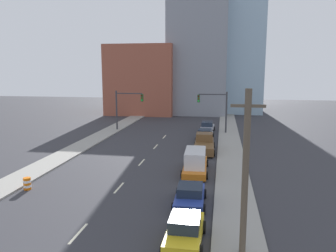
{
  "coord_description": "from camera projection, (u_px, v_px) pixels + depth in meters",
  "views": [
    {
      "loc": [
        7.82,
        -7.85,
        9.06
      ],
      "look_at": [
        1.16,
        32.21,
        2.2
      ],
      "focal_mm": 35.0,
      "sensor_mm": 36.0,
      "label": 1
    }
  ],
  "objects": [
    {
      "name": "lane_stripe_at_36m",
      "position": [
        164.0,
        137.0,
        45.53
      ],
      "size": [
        0.16,
        2.4,
        0.01
      ],
      "primitive_type": "cube",
      "color": "beige",
      "rests_on": "ground"
    },
    {
      "name": "sedan_blue",
      "position": [
        190.0,
        196.0,
        22.29
      ],
      "size": [
        2.28,
        4.46,
        1.4
      ],
      "rotation": [
        0.0,
        0.0,
        0.03
      ],
      "color": "navy",
      "rests_on": "ground"
    },
    {
      "name": "sedan_gray",
      "position": [
        205.0,
        135.0,
        43.34
      ],
      "size": [
        2.31,
        4.74,
        1.44
      ],
      "rotation": [
        0.0,
        0.0,
        -0.05
      ],
      "color": "slate",
      "rests_on": "ground"
    },
    {
      "name": "sidewalk_left",
      "position": [
        125.0,
        123.0,
        57.1
      ],
      "size": [
        2.86,
        93.08,
        0.15
      ],
      "color": "gray",
      "rests_on": "ground"
    },
    {
      "name": "sedan_silver",
      "position": [
        207.0,
        127.0,
        49.0
      ],
      "size": [
        2.23,
        4.72,
        1.54
      ],
      "rotation": [
        0.0,
        0.0,
        -0.03
      ],
      "color": "#B2B2BC",
      "rests_on": "ground"
    },
    {
      "name": "lane_stripe_at_16m",
      "position": [
        119.0,
        188.0,
        25.67
      ],
      "size": [
        0.16,
        2.4,
        0.01
      ],
      "primitive_type": "cube",
      "color": "beige",
      "rests_on": "ground"
    },
    {
      "name": "traffic_signal_right",
      "position": [
        218.0,
        106.0,
        47.4
      ],
      "size": [
        4.32,
        0.35,
        6.1
      ],
      "color": "#38383D",
      "rests_on": "ground"
    },
    {
      "name": "sedan_yellow",
      "position": [
        185.0,
        231.0,
        17.28
      ],
      "size": [
        2.09,
        4.21,
        1.54
      ],
      "rotation": [
        0.0,
        0.0,
        -0.01
      ],
      "color": "gold",
      "rests_on": "ground"
    },
    {
      "name": "utility_pole_right_near",
      "position": [
        245.0,
        173.0,
        15.58
      ],
      "size": [
        1.6,
        0.32,
        8.27
      ],
      "color": "brown",
      "rests_on": "ground"
    },
    {
      "name": "sidewalk_right",
      "position": [
        228.0,
        126.0,
        54.23
      ],
      "size": [
        2.86,
        93.08,
        0.15
      ],
      "color": "gray",
      "rests_on": "ground"
    },
    {
      "name": "building_office_center",
      "position": [
        199.0,
        57.0,
        73.32
      ],
      "size": [
        12.0,
        20.0,
        24.45
      ],
      "color": "gray",
      "rests_on": "ground"
    },
    {
      "name": "box_truck_orange",
      "position": [
        195.0,
        162.0,
        29.3
      ],
      "size": [
        2.47,
        6.11,
        2.12
      ],
      "rotation": [
        0.0,
        0.0,
        0.04
      ],
      "color": "orange",
      "rests_on": "ground"
    },
    {
      "name": "pickup_truck_brown",
      "position": [
        204.0,
        144.0,
        37.22
      ],
      "size": [
        2.58,
        6.3,
        1.96
      ],
      "rotation": [
        0.0,
        0.0,
        0.04
      ],
      "color": "brown",
      "rests_on": "ground"
    },
    {
      "name": "traffic_signal_left",
      "position": [
        124.0,
        105.0,
        49.68
      ],
      "size": [
        4.32,
        0.35,
        6.1
      ],
      "color": "#38383D",
      "rests_on": "ground"
    },
    {
      "name": "building_brick_left",
      "position": [
        145.0,
        80.0,
        72.14
      ],
      "size": [
        14.0,
        16.0,
        14.31
      ],
      "color": "#9E513D",
      "rests_on": "ground"
    },
    {
      "name": "lane_stripe_at_30m",
      "position": [
        156.0,
        147.0,
        39.61
      ],
      "size": [
        0.16,
        2.4,
        0.01
      ],
      "primitive_type": "cube",
      "color": "beige",
      "rests_on": "ground"
    },
    {
      "name": "lane_stripe_at_8m",
      "position": [
        78.0,
        233.0,
        18.46
      ],
      "size": [
        0.16,
        2.4,
        0.01
      ],
      "primitive_type": "cube",
      "color": "beige",
      "rests_on": "ground"
    },
    {
      "name": "lane_stripe_at_23m",
      "position": [
        142.0,
        162.0,
        32.8
      ],
      "size": [
        0.16,
        2.4,
        0.01
      ],
      "primitive_type": "cube",
      "color": "beige",
      "rests_on": "ground"
    },
    {
      "name": "traffic_barrel",
      "position": [
        27.0,
        184.0,
        25.22
      ],
      "size": [
        0.56,
        0.56,
        0.95
      ],
      "color": "orange",
      "rests_on": "ground"
    },
    {
      "name": "building_glass_right",
      "position": [
        232.0,
        27.0,
        74.95
      ],
      "size": [
        13.0,
        20.0,
        37.74
      ],
      "color": "#99B7CC",
      "rests_on": "ground"
    }
  ]
}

